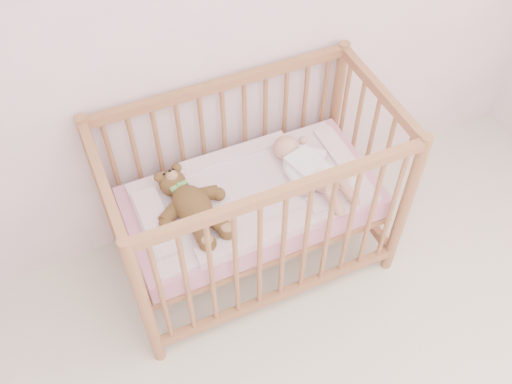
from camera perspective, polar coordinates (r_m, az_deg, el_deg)
wall_back at (r=2.49m, az=-5.50°, el=17.93°), size 4.00×0.02×2.70m
crib at (r=2.79m, az=-0.41°, el=-0.83°), size 1.36×0.76×1.00m
mattress at (r=2.81m, az=-0.41°, el=-1.03°), size 1.22×0.62×0.13m
blanket at (r=2.75m, az=-0.42°, el=-0.06°), size 1.10×0.58×0.06m
baby at (r=2.77m, az=5.26°, el=2.51°), size 0.41×0.61×0.14m
teddy_bear at (r=2.61m, az=-6.38°, el=-1.27°), size 0.47×0.58×0.14m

